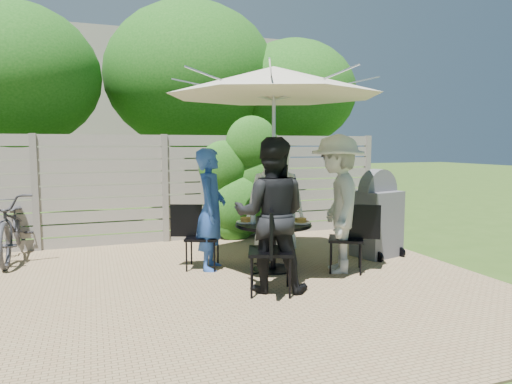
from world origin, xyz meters
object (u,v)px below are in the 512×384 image
object	(u,v)px
umbrella	(274,82)
person_right	(337,204)
person_front	(271,215)
bicycle	(14,225)
person_back	(275,199)
plate_right	(301,221)
glass_right	(293,216)
patio_table	(273,237)
glass_left	(253,219)
chair_left	(201,250)
chair_right	(347,252)
plate_left	(246,221)
syrup_jug	(269,216)
coffee_cup	(281,216)
plate_front	(272,226)
chair_back	(275,236)
glass_front	(281,221)
bbq_grill	(377,217)
plate_back	(274,217)
glass_back	(266,214)
person_left	(211,210)
chair_front	(270,268)

from	to	relation	value
umbrella	person_right	world-z (taller)	umbrella
person_front	bicycle	distance (m)	4.01
person_front	person_back	bearing A→B (deg)	-90.00
plate_right	glass_right	size ratio (longest dim) A/B	1.86
patio_table	glass_left	distance (m)	0.39
chair_left	bicycle	world-z (taller)	bicycle
chair_right	plate_left	bearing A→B (deg)	6.55
person_front	syrup_jug	size ratio (longest dim) A/B	11.02
syrup_jug	coffee_cup	xyz separation A→B (m)	(0.22, 0.09, -0.02)
plate_front	coffee_cup	bearing A→B (deg)	56.27
plate_left	chair_back	bearing A→B (deg)	45.64
glass_front	syrup_jug	distance (m)	0.35
chair_right	bbq_grill	size ratio (longest dim) A/B	0.69
plate_back	glass_back	distance (m)	0.15
chair_right	coffee_cup	xyz separation A→B (m)	(-0.70, 0.55, 0.44)
umbrella	syrup_jug	world-z (taller)	umbrella
chair_right	coffee_cup	distance (m)	0.99
person_front	syrup_jug	bearing A→B (deg)	-86.10
person_right	plate_back	size ratio (longest dim) A/B	6.96
plate_left	plate_front	bearing A→B (deg)	-68.94
plate_left	glass_back	xyz separation A→B (m)	(0.34, 0.13, 0.05)
person_back	plate_right	bearing A→B (deg)	-66.55
glass_right	glass_left	bearing A→B (deg)	178.06
person_front	glass_left	distance (m)	0.79
bbq_grill	glass_back	bearing A→B (deg)	161.14
chair_right	glass_right	world-z (taller)	chair_right
chair_right	plate_left	xyz separation A→B (m)	(-1.21, 0.54, 0.40)
plate_right	glass_left	world-z (taller)	glass_left
umbrella	chair_back	world-z (taller)	umbrella
plate_back	plate_right	xyz separation A→B (m)	(0.18, -0.48, 0.00)
person_back	plate_back	world-z (taller)	person_back
person_left	glass_left	world-z (taller)	person_left
person_right	plate_front	world-z (taller)	person_right
chair_left	glass_back	distance (m)	1.01
patio_table	person_left	world-z (taller)	person_left
chair_left	plate_right	xyz separation A→B (m)	(1.21, -0.54, 0.41)
umbrella	glass_right	bearing A→B (deg)	-1.94
coffee_cup	bbq_grill	world-z (taller)	bbq_grill
chair_right	glass_left	distance (m)	1.31
person_right	syrup_jug	world-z (taller)	person_right
chair_front	bbq_grill	size ratio (longest dim) A/B	0.76
glass_front	umbrella	bearing A→B (deg)	88.06
chair_back	person_right	xyz separation A→B (m)	(0.37, -1.22, 0.62)
glass_right	syrup_jug	size ratio (longest dim) A/B	0.88
plate_left	coffee_cup	distance (m)	0.51
person_front	glass_back	bearing A→B (deg)	-84.50
chair_back	bbq_grill	world-z (taller)	bbq_grill
chair_right	plate_back	xyz separation A→B (m)	(-0.74, 0.72, 0.40)
glass_front	bbq_grill	xyz separation A→B (m)	(1.75, 0.47, -0.12)
plate_front	bicycle	bearing A→B (deg)	145.37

